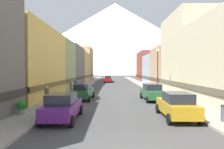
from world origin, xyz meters
name	(u,v)px	position (x,y,z in m)	size (l,w,h in m)	color
sidewalk_left	(85,85)	(-6.25, 35.00, 0.07)	(2.50, 100.00, 0.15)	gray
sidewalk_right	(145,85)	(6.25, 35.00, 0.07)	(2.50, 100.00, 0.15)	gray
storefront_left_1	(14,64)	(-12.01, 16.68, 3.96)	(9.32, 13.31, 8.21)	#D8B259
storefront_left_2	(52,66)	(-10.98, 27.66, 3.98)	(7.26, 8.07, 8.26)	#8C9966
storefront_left_3	(67,66)	(-10.60, 37.88, 4.15)	(6.50, 11.94, 8.60)	#66605B
storefront_left_4	(74,68)	(-11.36, 49.71, 3.99)	(8.01, 11.17, 8.27)	#D8B259
storefront_left_5	(82,64)	(-11.02, 61.08, 5.22)	(7.34, 11.20, 10.80)	tan
storefront_right_2	(197,56)	(11.26, 21.53, 5.30)	(7.81, 10.00, 10.96)	beige
storefront_right_3	(171,68)	(10.59, 31.33, 3.65)	(6.48, 8.54, 7.59)	tan
storefront_right_4	(160,70)	(10.78, 41.20, 3.32)	(6.86, 11.06, 6.90)	#99A5B2
storefront_right_5	(154,67)	(11.84, 53.30, 4.20)	(8.99, 12.40, 8.70)	brown
car_left_0	(63,107)	(-3.80, 6.50, 0.90)	(2.07, 4.40, 1.78)	#591E72
car_left_1	(83,91)	(-3.80, 15.60, 0.90)	(2.22, 4.47, 1.78)	#265933
car_right_0	(177,105)	(3.80, 6.97, 0.90)	(2.15, 4.44, 1.78)	#B28419
car_right_1	(153,92)	(3.80, 14.97, 0.90)	(2.22, 4.47, 1.78)	#265933
car_driving_0	(108,79)	(-1.60, 46.66, 0.90)	(2.06, 4.40, 1.78)	#9E1111
car_driving_1	(109,78)	(-1.60, 50.98, 0.90)	(2.06, 4.40, 1.78)	#19478C
potted_plant_0	(22,106)	(-7.00, 7.69, 0.69)	(0.69, 0.69, 0.98)	gray
pedestrian_0	(47,97)	(-6.25, 10.89, 0.96)	(0.36, 0.36, 1.75)	brown
pedestrian_1	(71,87)	(-6.25, 21.00, 0.92)	(0.36, 0.36, 1.67)	brown
pedestrian_2	(76,85)	(-6.25, 24.29, 0.94)	(0.36, 0.36, 1.72)	navy
streetlamp_right	(158,65)	(5.35, 19.35, 3.99)	(0.36, 0.36, 5.86)	black
mountain_backdrop	(115,38)	(3.52, 260.00, 46.29)	(281.54, 281.54, 92.58)	silver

